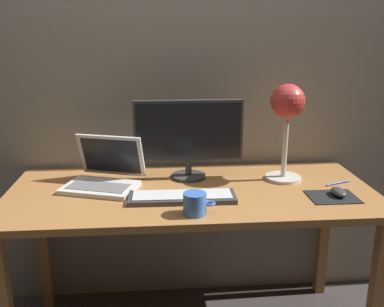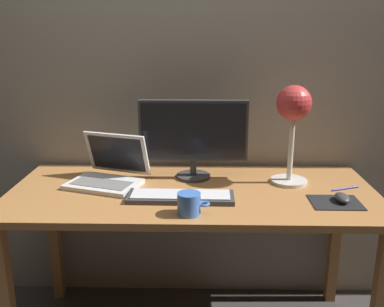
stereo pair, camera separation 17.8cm
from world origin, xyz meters
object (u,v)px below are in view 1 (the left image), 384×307
(monitor, at_px, (188,134))
(desk_lamp, at_px, (287,111))
(coffee_mug, at_px, (195,204))
(pen, at_px, (338,183))
(keyboard_main, at_px, (182,197))
(laptop, at_px, (105,172))
(mouse, at_px, (339,192))

(monitor, height_order, desk_lamp, desk_lamp)
(coffee_mug, relative_size, pen, 0.89)
(monitor, bearing_deg, coffee_mug, -90.29)
(desk_lamp, bearing_deg, keyboard_main, -156.12)
(monitor, bearing_deg, laptop, -169.63)
(monitor, xyz_separation_m, keyboard_main, (-0.04, -0.27, -0.20))
(monitor, bearing_deg, mouse, -25.29)
(monitor, xyz_separation_m, mouse, (0.61, -0.29, -0.19))
(keyboard_main, xyz_separation_m, pen, (0.72, 0.13, -0.01))
(coffee_mug, height_order, pen, coffee_mug)
(laptop, height_order, pen, laptop)
(monitor, relative_size, pen, 3.59)
(pen, bearing_deg, monitor, 168.18)
(keyboard_main, relative_size, laptop, 1.17)
(monitor, height_order, keyboard_main, monitor)
(coffee_mug, xyz_separation_m, pen, (0.68, 0.28, -0.04))
(coffee_mug, bearing_deg, laptop, 136.65)
(monitor, relative_size, desk_lamp, 1.13)
(coffee_mug, bearing_deg, monitor, 89.71)
(desk_lamp, xyz_separation_m, mouse, (0.17, -0.23, -0.31))
(desk_lamp, height_order, mouse, desk_lamp)
(keyboard_main, xyz_separation_m, mouse, (0.66, -0.02, 0.01))
(keyboard_main, relative_size, coffee_mug, 3.57)
(pen, bearing_deg, desk_lamp, 159.96)
(mouse, bearing_deg, pen, 67.50)
(keyboard_main, bearing_deg, monitor, 81.08)
(desk_lamp, xyz_separation_m, pen, (0.23, -0.08, -0.32))
(pen, bearing_deg, coffee_mug, -157.56)
(mouse, bearing_deg, monitor, 154.71)
(laptop, xyz_separation_m, desk_lamp, (0.82, 0.01, 0.26))
(mouse, height_order, pen, mouse)
(mouse, xyz_separation_m, pen, (0.06, 0.15, -0.02))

